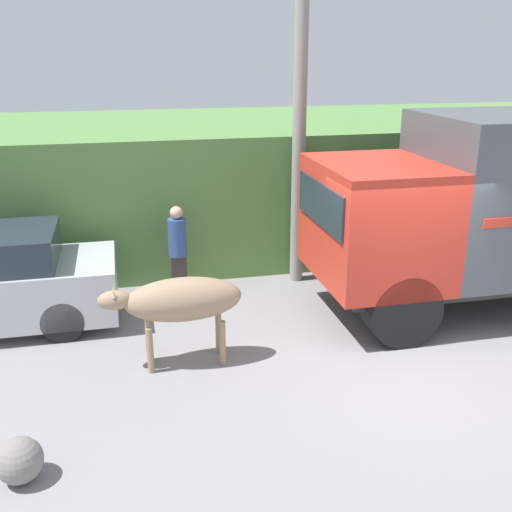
{
  "coord_description": "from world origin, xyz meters",
  "views": [
    {
      "loc": [
        -3.94,
        -7.15,
        4.3
      ],
      "look_at": [
        -2.07,
        1.0,
        1.4
      ],
      "focal_mm": 42.0,
      "sensor_mm": 36.0,
      "label": 1
    }
  ],
  "objects_px": {
    "cargo_truck": "(505,204)",
    "pedestrian_on_hill": "(178,247)",
    "roadside_rock": "(19,460)",
    "utility_pole": "(300,93)",
    "brown_cow": "(180,301)"
  },
  "relations": [
    {
      "from": "pedestrian_on_hill",
      "to": "roadside_rock",
      "type": "bearing_deg",
      "value": 63.85
    },
    {
      "from": "cargo_truck",
      "to": "pedestrian_on_hill",
      "type": "bearing_deg",
      "value": 162.82
    },
    {
      "from": "pedestrian_on_hill",
      "to": "roadside_rock",
      "type": "relative_size",
      "value": 3.41
    },
    {
      "from": "brown_cow",
      "to": "utility_pole",
      "type": "relative_size",
      "value": 0.29
    },
    {
      "from": "cargo_truck",
      "to": "pedestrian_on_hill",
      "type": "relative_size",
      "value": 3.65
    },
    {
      "from": "pedestrian_on_hill",
      "to": "cargo_truck",
      "type": "bearing_deg",
      "value": 161.18
    },
    {
      "from": "roadside_rock",
      "to": "cargo_truck",
      "type": "bearing_deg",
      "value": 21.42
    },
    {
      "from": "cargo_truck",
      "to": "utility_pole",
      "type": "distance_m",
      "value": 4.0
    },
    {
      "from": "cargo_truck",
      "to": "pedestrian_on_hill",
      "type": "height_order",
      "value": "cargo_truck"
    },
    {
      "from": "utility_pole",
      "to": "roadside_rock",
      "type": "distance_m",
      "value": 7.44
    },
    {
      "from": "cargo_truck",
      "to": "brown_cow",
      "type": "height_order",
      "value": "cargo_truck"
    },
    {
      "from": "brown_cow",
      "to": "roadside_rock",
      "type": "bearing_deg",
      "value": -126.78
    },
    {
      "from": "cargo_truck",
      "to": "roadside_rock",
      "type": "bearing_deg",
      "value": -158.12
    },
    {
      "from": "roadside_rock",
      "to": "pedestrian_on_hill",
      "type": "bearing_deg",
      "value": 65.03
    },
    {
      "from": "brown_cow",
      "to": "pedestrian_on_hill",
      "type": "relative_size",
      "value": 1.18
    }
  ]
}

